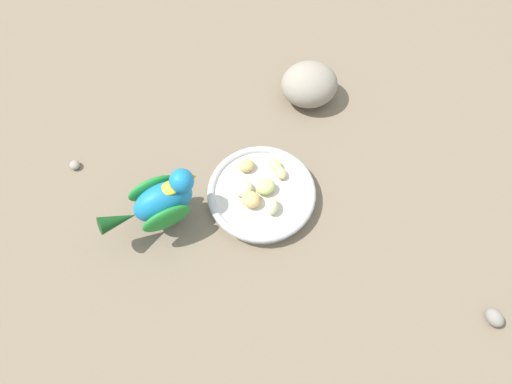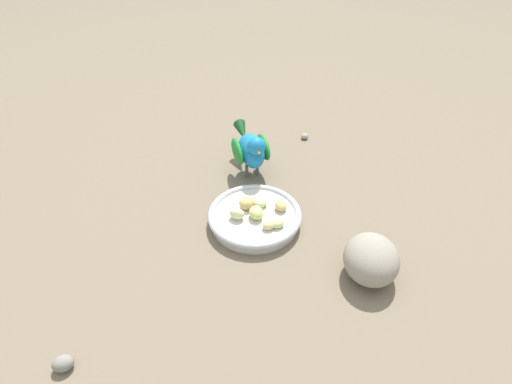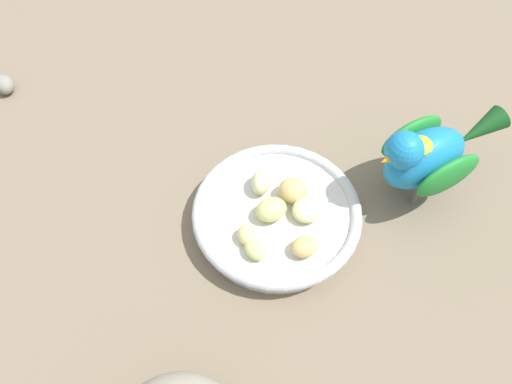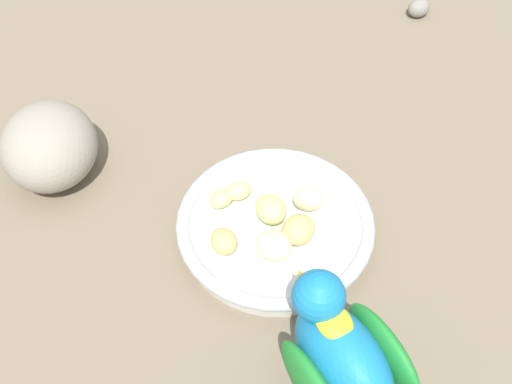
% 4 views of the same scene
% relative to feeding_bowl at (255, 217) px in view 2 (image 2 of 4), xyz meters
% --- Properties ---
extents(ground_plane, '(4.00, 4.00, 0.00)m').
position_rel_feeding_bowl_xyz_m(ground_plane, '(0.01, 0.01, -0.02)').
color(ground_plane, '#756651').
extents(feeding_bowl, '(0.19, 0.19, 0.03)m').
position_rel_feeding_bowl_xyz_m(feeding_bowl, '(0.00, 0.00, 0.00)').
color(feeding_bowl, beige).
rests_on(feeding_bowl, ground_plane).
extents(apple_piece_0, '(0.03, 0.03, 0.02)m').
position_rel_feeding_bowl_xyz_m(apple_piece_0, '(0.05, -0.01, 0.02)').
color(apple_piece_0, '#E5C67F').
rests_on(apple_piece_0, feeding_bowl).
extents(apple_piece_1, '(0.04, 0.04, 0.02)m').
position_rel_feeding_bowl_xyz_m(apple_piece_1, '(0.01, -0.00, 0.02)').
color(apple_piece_1, '#C6D17A').
rests_on(apple_piece_1, feeding_bowl).
extents(apple_piece_2, '(0.04, 0.03, 0.02)m').
position_rel_feeding_bowl_xyz_m(apple_piece_2, '(-0.02, -0.03, 0.02)').
color(apple_piece_2, beige).
rests_on(apple_piece_2, feeding_bowl).
extents(apple_piece_3, '(0.04, 0.04, 0.02)m').
position_rel_feeding_bowl_xyz_m(apple_piece_3, '(0.03, 0.05, 0.02)').
color(apple_piece_3, tan).
rests_on(apple_piece_3, feeding_bowl).
extents(apple_piece_4, '(0.03, 0.04, 0.02)m').
position_rel_feeding_bowl_xyz_m(apple_piece_4, '(-0.03, 0.00, 0.02)').
color(apple_piece_4, tan).
rests_on(apple_piece_4, feeding_bowl).
extents(apple_piece_5, '(0.04, 0.04, 0.02)m').
position_rel_feeding_bowl_xyz_m(apple_piece_5, '(-0.01, 0.03, 0.02)').
color(apple_piece_5, beige).
rests_on(apple_piece_5, feeding_bowl).
extents(apple_piece_6, '(0.03, 0.03, 0.02)m').
position_rel_feeding_bowl_xyz_m(apple_piece_6, '(0.06, 0.01, 0.01)').
color(apple_piece_6, '#C6D17A').
rests_on(apple_piece_6, feeding_bowl).
extents(parrot, '(0.16, 0.12, 0.12)m').
position_rel_feeding_bowl_xyz_m(parrot, '(-0.12, 0.12, 0.05)').
color(parrot, '#59544C').
rests_on(parrot, ground_plane).
extents(rock_large, '(0.14, 0.14, 0.08)m').
position_rel_feeding_bowl_xyz_m(rock_large, '(0.24, 0.04, 0.02)').
color(rock_large, gray).
rests_on(rock_large, ground_plane).
extents(pebble_0, '(0.04, 0.04, 0.02)m').
position_rel_feeding_bowl_xyz_m(pebble_0, '(0.00, -0.42, -0.00)').
color(pebble_0, gray).
rests_on(pebble_0, ground_plane).
extents(pebble_1, '(0.02, 0.02, 0.01)m').
position_rel_feeding_bowl_xyz_m(pebble_1, '(-0.12, 0.32, -0.01)').
color(pebble_1, gray).
rests_on(pebble_1, ground_plane).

